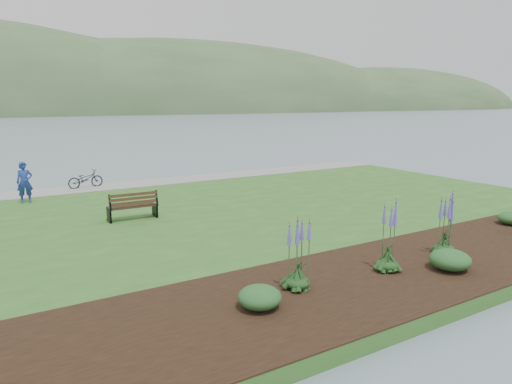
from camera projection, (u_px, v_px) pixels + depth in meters
ground at (179, 219)px, 19.51m from camera, size 600.00×600.00×0.00m
lawn at (198, 225)px, 17.79m from camera, size 34.00×20.00×0.40m
shoreline_path at (133, 184)px, 25.23m from camera, size 34.00×2.20×0.03m
garden_bed at (411, 266)px, 12.69m from camera, size 24.00×4.40×0.04m
far_hillside at (62, 114)px, 172.61m from camera, size 580.00×80.00×38.00m
park_bench at (133, 205)px, 17.66m from camera, size 1.88×0.82×1.15m
person at (24, 179)px, 20.53m from camera, size 0.82×0.57×2.19m
bicycle_a at (85, 179)px, 24.18m from camera, size 0.87×1.89×0.95m
echium_0 at (389, 242)px, 12.21m from camera, size 0.62×0.62×2.10m
echium_1 at (446, 225)px, 13.49m from camera, size 0.62×0.62×2.09m
echium_4 at (298, 253)px, 10.98m from camera, size 0.62×0.62×2.11m
shrub_0 at (260, 297)px, 10.08m from camera, size 0.98×0.98×0.49m
shrub_1 at (450, 260)px, 12.37m from camera, size 1.09×1.09×0.55m
shrub_2 at (511, 218)px, 16.92m from camera, size 0.91×0.91×0.46m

